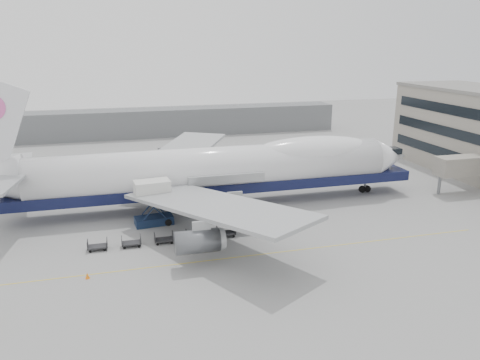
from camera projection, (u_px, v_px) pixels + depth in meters
name	position (u px, v px, depth m)	size (l,w,h in m)	color
ground	(235.00, 236.00, 59.10)	(260.00, 260.00, 0.00)	gray
apron_line	(248.00, 256.00, 53.54)	(60.00, 0.15, 0.01)	gold
hangar	(130.00, 123.00, 120.48)	(110.00, 8.00, 7.00)	slate
airliner	(219.00, 169.00, 68.80)	(67.00, 55.30, 19.98)	white
catering_truck	(153.00, 200.00, 61.98)	(5.23, 3.87, 6.10)	#172645
traffic_cone	(87.00, 276.00, 48.35)	(0.44, 0.44, 0.64)	orange
dolly_0	(98.00, 246.00, 54.93)	(2.30, 1.35, 1.30)	#2D2D30
dolly_1	(131.00, 242.00, 55.90)	(2.30, 1.35, 1.30)	#2D2D30
dolly_2	(164.00, 239.00, 56.87)	(2.30, 1.35, 1.30)	#2D2D30
dolly_3	(196.00, 236.00, 57.84)	(2.30, 1.35, 1.30)	#2D2D30
dolly_4	(226.00, 232.00, 58.81)	(2.30, 1.35, 1.30)	#2D2D30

